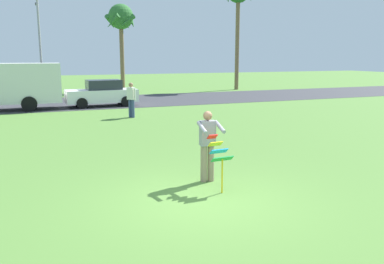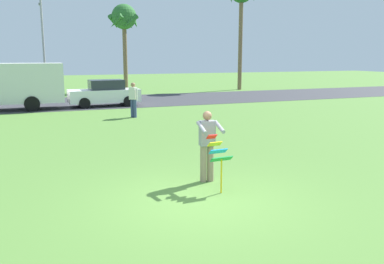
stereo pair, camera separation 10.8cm
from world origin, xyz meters
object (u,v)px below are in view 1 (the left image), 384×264
person_kite_flyer (208,143)px  palm_tree_centre_far (121,20)px  parked_car_white (102,94)px  kite_held (219,154)px  person_walker_near (131,99)px  streetlight_pole (40,42)px  parked_truck_white_box (5,85)px

person_kite_flyer → palm_tree_centre_far: bearing=82.0°
parked_car_white → kite_held: bearing=-90.8°
kite_held → palm_tree_centre_far: bearing=82.1°
person_walker_near → kite_held: bearing=-93.9°
kite_held → streetlight_pole: (-2.89, 24.58, 3.13)m
palm_tree_centre_far → parked_car_white: bearing=-109.0°
parked_truck_white_box → parked_car_white: 5.35m
palm_tree_centre_far → streetlight_pole: palm_tree_centre_far is taller
person_kite_flyer → parked_car_white: 16.14m
parked_car_white → palm_tree_centre_far: bearing=71.0°
parked_truck_white_box → parked_car_white: bearing=0.0°
streetlight_pole → parked_car_white: bearing=-67.9°
parked_truck_white_box → palm_tree_centre_far: palm_tree_centre_far is taller
palm_tree_centre_far → person_kite_flyer: bearing=-98.0°
person_kite_flyer → kite_held: person_kite_flyer is taller
kite_held → parked_truck_white_box: size_ratio=0.19×
person_kite_flyer → palm_tree_centre_far: size_ratio=0.24×
person_kite_flyer → person_walker_near: (0.75, 10.96, -0.02)m
person_kite_flyer → palm_tree_centre_far: 27.00m
person_kite_flyer → parked_truck_white_box: (-5.12, 16.13, 0.46)m
parked_truck_white_box → kite_held: bearing=-73.3°
palm_tree_centre_far → kite_held: bearing=-97.9°
parked_car_white → parked_truck_white_box: bearing=-180.0°
parked_car_white → person_walker_near: bearing=-83.7°
person_kite_flyer → kite_held: size_ratio=1.38×
person_kite_flyer → palm_tree_centre_far: (3.67, 26.27, 5.05)m
streetlight_pole → kite_held: bearing=-83.3°
person_kite_flyer → streetlight_pole: size_ratio=0.25×
kite_held → streetlight_pole: streetlight_pole is taller
kite_held → parked_car_white: bearing=89.2°
parked_truck_white_box → streetlight_pole: size_ratio=0.96×
parked_car_white → streetlight_pole: bearing=112.1°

